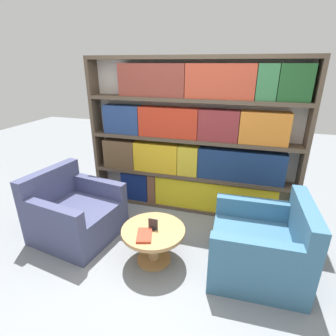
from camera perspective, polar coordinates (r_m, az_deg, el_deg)
ground_plane at (r=2.92m, az=-2.23°, el=-22.67°), size 14.00×14.00×0.00m
bookshelf at (r=3.65m, az=5.53°, el=5.92°), size 2.92×0.30×2.14m
armchair_left at (r=3.51m, az=-19.65°, el=-9.51°), size 1.04×1.01×0.84m
armchair_right at (r=2.95m, az=19.59°, el=-16.07°), size 0.94×0.91×0.84m
coffee_table at (r=2.92m, az=-3.19°, el=-15.00°), size 0.68×0.68×0.41m
table_sign at (r=2.82m, az=-3.26°, el=-12.27°), size 0.10×0.06×0.12m
stray_book at (r=2.75m, az=-5.18°, el=-14.39°), size 0.21×0.27×0.02m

